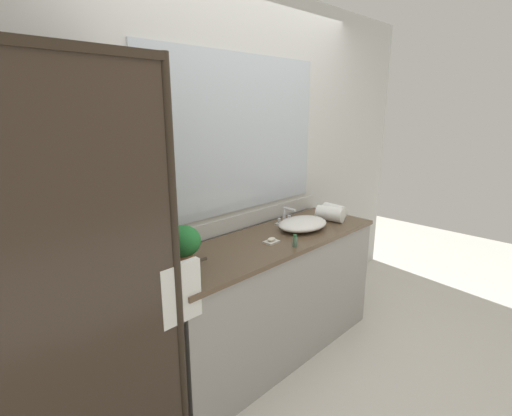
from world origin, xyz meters
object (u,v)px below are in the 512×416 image
object	(u,v)px
rolled_towel_middle	(330,214)
rolled_towel_near_edge	(334,211)
sink_basin	(303,224)
potted_plant	(183,243)
amenity_bottle_shampoo	(295,241)
faucet	(285,218)
amenity_bottle_lotion	(195,274)
soap_dish	(271,241)
amenity_bottle_conditioner	(181,248)

from	to	relation	value
rolled_towel_middle	rolled_towel_near_edge	bearing A→B (deg)	18.80
sink_basin	potted_plant	xyz separation A→B (m)	(-1.00, 0.10, 0.09)
potted_plant	amenity_bottle_shampoo	world-z (taller)	potted_plant
sink_basin	faucet	bearing A→B (deg)	90.00
amenity_bottle_lotion	amenity_bottle_shampoo	bearing A→B (deg)	-3.48
faucet	amenity_bottle_lotion	bearing A→B (deg)	-163.87
faucet	soap_dish	xyz separation A→B (m)	(-0.39, -0.21, -0.03)
potted_plant	amenity_bottle_shampoo	distance (m)	0.74
soap_dish	rolled_towel_near_edge	size ratio (longest dim) A/B	0.53
amenity_bottle_conditioner	amenity_bottle_shampoo	distance (m)	0.73
amenity_bottle_lotion	amenity_bottle_conditioner	bearing A→B (deg)	64.94
faucet	soap_dish	world-z (taller)	faucet
potted_plant	amenity_bottle_conditioner	xyz separation A→B (m)	(0.08, 0.14, -0.09)
amenity_bottle_shampoo	amenity_bottle_lotion	bearing A→B (deg)	176.52
soap_dish	rolled_towel_middle	bearing A→B (deg)	0.53
sink_basin	soap_dish	bearing A→B (deg)	-174.79
amenity_bottle_conditioner	amenity_bottle_lotion	distance (m)	0.42
amenity_bottle_conditioner	rolled_towel_near_edge	bearing A→B (deg)	-9.54
sink_basin	rolled_towel_middle	distance (m)	0.32
potted_plant	amenity_bottle_shampoo	bearing A→B (deg)	-23.14
amenity_bottle_conditioner	rolled_towel_middle	world-z (taller)	rolled_towel_middle
soap_dish	rolled_towel_near_edge	bearing A→B (deg)	3.09
potted_plant	sink_basin	bearing A→B (deg)	-5.46
faucet	soap_dish	distance (m)	0.44
soap_dish	faucet	bearing A→B (deg)	28.37
faucet	amenity_bottle_conditioner	size ratio (longest dim) A/B	2.30
amenity_bottle_shampoo	rolled_towel_near_edge	size ratio (longest dim) A/B	0.43
sink_basin	amenity_bottle_lotion	bearing A→B (deg)	-172.50
potted_plant	amenity_bottle_conditioner	size ratio (longest dim) A/B	3.10
amenity_bottle_shampoo	sink_basin	bearing A→B (deg)	30.29
amenity_bottle_conditioner	amenity_bottle_lotion	size ratio (longest dim) A/B	0.82
amenity_bottle_lotion	rolled_towel_near_edge	size ratio (longest dim) A/B	0.48
amenity_bottle_conditioner	rolled_towel_middle	size ratio (longest dim) A/B	0.35
rolled_towel_near_edge	rolled_towel_middle	size ratio (longest dim) A/B	0.88
faucet	amenity_bottle_shampoo	world-z (taller)	faucet
faucet	amenity_bottle_shampoo	bearing A→B (deg)	-131.95
faucet	amenity_bottle_lotion	world-z (taller)	faucet
soap_dish	amenity_bottle_lotion	distance (m)	0.72
potted_plant	rolled_towel_near_edge	size ratio (longest dim) A/B	1.22
amenity_bottle_lotion	rolled_towel_near_edge	distance (m)	1.54
sink_basin	amenity_bottle_shampoo	world-z (taller)	sink_basin
sink_basin	rolled_towel_near_edge	world-z (taller)	rolled_towel_near_edge
rolled_towel_near_edge	rolled_towel_middle	bearing A→B (deg)	-161.20
soap_dish	amenity_bottle_shampoo	xyz separation A→B (m)	(0.06, -0.16, 0.02)
faucet	rolled_towel_near_edge	size ratio (longest dim) A/B	0.91
rolled_towel_middle	amenity_bottle_lotion	bearing A→B (deg)	-175.31
faucet	sink_basin	bearing A→B (deg)	-90.00
amenity_bottle_conditioner	amenity_bottle_shampoo	bearing A→B (deg)	-35.71
potted_plant	soap_dish	distance (m)	0.64
faucet	rolled_towel_middle	bearing A→B (deg)	-32.48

